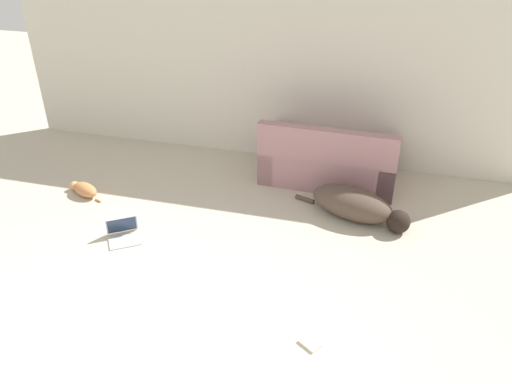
{
  "coord_description": "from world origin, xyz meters",
  "views": [
    {
      "loc": [
        1.54,
        -2.11,
        3.17
      ],
      "look_at": [
        0.39,
        2.21,
        0.55
      ],
      "focal_mm": 35.0,
      "sensor_mm": 36.0,
      "label": 1
    }
  ],
  "objects_px": {
    "cat": "(84,189)",
    "laptop_open": "(123,232)",
    "couch": "(329,162)",
    "dog": "(356,205)",
    "book_cream": "(310,344)"
  },
  "relations": [
    {
      "from": "book_cream",
      "to": "laptop_open",
      "type": "bearing_deg",
      "value": 156.04
    },
    {
      "from": "cat",
      "to": "book_cream",
      "type": "height_order",
      "value": "cat"
    },
    {
      "from": "dog",
      "to": "couch",
      "type": "bearing_deg",
      "value": 137.6
    },
    {
      "from": "laptop_open",
      "to": "book_cream",
      "type": "height_order",
      "value": "laptop_open"
    },
    {
      "from": "couch",
      "to": "cat",
      "type": "relative_size",
      "value": 3.12
    },
    {
      "from": "cat",
      "to": "laptop_open",
      "type": "bearing_deg",
      "value": 164.32
    },
    {
      "from": "book_cream",
      "to": "dog",
      "type": "bearing_deg",
      "value": 84.85
    },
    {
      "from": "dog",
      "to": "book_cream",
      "type": "relative_size",
      "value": 6.81
    },
    {
      "from": "dog",
      "to": "laptop_open",
      "type": "xyz_separation_m",
      "value": [
        -2.39,
        -1.04,
        -0.09
      ]
    },
    {
      "from": "cat",
      "to": "laptop_open",
      "type": "relative_size",
      "value": 1.22
    },
    {
      "from": "couch",
      "to": "cat",
      "type": "xyz_separation_m",
      "value": [
        -2.87,
        -1.13,
        -0.2
      ]
    },
    {
      "from": "couch",
      "to": "laptop_open",
      "type": "relative_size",
      "value": 3.79
    },
    {
      "from": "couch",
      "to": "dog",
      "type": "distance_m",
      "value": 0.9
    },
    {
      "from": "dog",
      "to": "laptop_open",
      "type": "distance_m",
      "value": 2.61
    },
    {
      "from": "dog",
      "to": "cat",
      "type": "bearing_deg",
      "value": -155.0
    }
  ]
}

